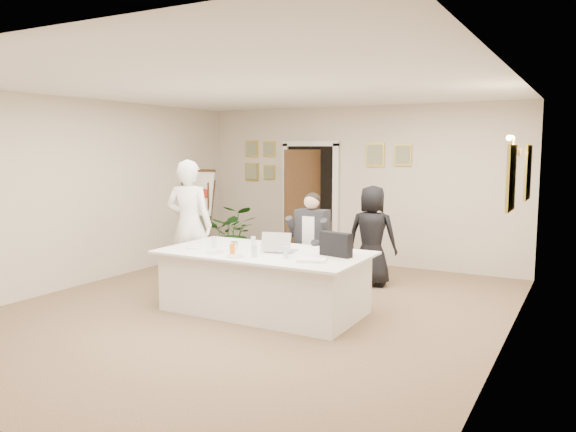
% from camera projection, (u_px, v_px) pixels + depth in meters
% --- Properties ---
extents(floor, '(7.00, 7.00, 0.00)m').
position_uv_depth(floor, '(252.00, 310.00, 7.17)').
color(floor, brown).
rests_on(floor, ground).
extents(ceiling, '(6.00, 7.00, 0.02)m').
position_uv_depth(ceiling, '(250.00, 87.00, 6.83)').
color(ceiling, white).
rests_on(ceiling, wall_back).
extents(wall_back, '(6.00, 0.10, 2.80)m').
position_uv_depth(wall_back, '(356.00, 185.00, 10.05)').
color(wall_back, beige).
rests_on(wall_back, floor).
extents(wall_left, '(0.10, 7.00, 2.80)m').
position_uv_depth(wall_left, '(83.00, 192.00, 8.43)').
color(wall_left, beige).
rests_on(wall_left, floor).
extents(wall_right, '(0.10, 7.00, 2.80)m').
position_uv_depth(wall_right, '(506.00, 215.00, 5.57)').
color(wall_right, beige).
rests_on(wall_right, floor).
extents(doorway, '(1.14, 0.86, 2.20)m').
position_uv_depth(doorway, '(308.00, 204.00, 10.35)').
color(doorway, black).
rests_on(doorway, floor).
extents(pictures_back_wall, '(3.40, 0.06, 0.80)m').
position_uv_depth(pictures_back_wall, '(316.00, 160.00, 10.35)').
color(pictures_back_wall, gold).
rests_on(pictures_back_wall, wall_back).
extents(pictures_right_wall, '(0.06, 2.20, 0.80)m').
position_uv_depth(pictures_right_wall, '(520.00, 175.00, 6.58)').
color(pictures_right_wall, gold).
rests_on(pictures_right_wall, wall_right).
extents(wall_sconce, '(0.20, 0.30, 0.24)m').
position_uv_depth(wall_sconce, '(515.00, 145.00, 6.57)').
color(wall_sconce, gold).
rests_on(wall_sconce, wall_right).
extents(conference_table, '(2.60, 1.39, 0.78)m').
position_uv_depth(conference_table, '(264.00, 281.00, 7.09)').
color(conference_table, white).
rests_on(conference_table, floor).
extents(seated_man, '(0.63, 0.67, 1.46)m').
position_uv_depth(seated_man, '(310.00, 243.00, 7.93)').
color(seated_man, black).
rests_on(seated_man, floor).
extents(flip_chart, '(0.57, 0.37, 1.64)m').
position_uv_depth(flip_chart, '(203.00, 219.00, 10.44)').
color(flip_chart, '#321C10').
rests_on(flip_chart, floor).
extents(standing_man, '(0.79, 0.61, 1.90)m').
position_uv_depth(standing_man, '(189.00, 225.00, 8.16)').
color(standing_man, white).
rests_on(standing_man, floor).
extents(standing_woman, '(0.78, 0.55, 1.51)m').
position_uv_depth(standing_woman, '(372.00, 236.00, 8.40)').
color(standing_woman, black).
rests_on(standing_woman, floor).
extents(potted_palm, '(1.18, 1.11, 1.04)m').
position_uv_depth(potted_palm, '(233.00, 233.00, 10.24)').
color(potted_palm, '#1F561C').
rests_on(potted_palm, floor).
extents(laptop, '(0.44, 0.45, 0.28)m').
position_uv_depth(laptop, '(281.00, 241.00, 7.00)').
color(laptop, '#B7BABC').
rests_on(laptop, conference_table).
extents(laptop_bag, '(0.43, 0.19, 0.29)m').
position_uv_depth(laptop_bag, '(336.00, 244.00, 6.69)').
color(laptop_bag, black).
rests_on(laptop_bag, conference_table).
extents(paper_stack, '(0.38, 0.31, 0.03)m').
position_uv_depth(paper_stack, '(312.00, 260.00, 6.41)').
color(paper_stack, white).
rests_on(paper_stack, conference_table).
extents(plate_left, '(0.23, 0.23, 0.01)m').
position_uv_depth(plate_left, '(194.00, 247.00, 7.27)').
color(plate_left, white).
rests_on(plate_left, conference_table).
extents(plate_mid, '(0.24, 0.24, 0.01)m').
position_uv_depth(plate_mid, '(215.00, 252.00, 6.95)').
color(plate_mid, white).
rests_on(plate_mid, conference_table).
extents(plate_near, '(0.24, 0.24, 0.01)m').
position_uv_depth(plate_near, '(236.00, 256.00, 6.67)').
color(plate_near, white).
rests_on(plate_near, conference_table).
extents(glass_a, '(0.07, 0.07, 0.14)m').
position_uv_depth(glass_a, '(214.00, 242.00, 7.30)').
color(glass_a, silver).
rests_on(glass_a, conference_table).
extents(glass_b, '(0.08, 0.08, 0.14)m').
position_uv_depth(glass_b, '(254.00, 251.00, 6.66)').
color(glass_b, silver).
rests_on(glass_b, conference_table).
extents(glass_c, '(0.06, 0.06, 0.14)m').
position_uv_depth(glass_c, '(286.00, 252.00, 6.59)').
color(glass_c, silver).
rests_on(glass_c, conference_table).
extents(glass_d, '(0.07, 0.07, 0.14)m').
position_uv_depth(glass_d, '(253.00, 242.00, 7.33)').
color(glass_d, silver).
rests_on(glass_d, conference_table).
extents(oj_glass, '(0.08, 0.08, 0.13)m').
position_uv_depth(oj_glass, '(232.00, 249.00, 6.81)').
color(oj_glass, orange).
rests_on(oj_glass, conference_table).
extents(steel_jug, '(0.12, 0.12, 0.11)m').
position_uv_depth(steel_jug, '(234.00, 246.00, 7.10)').
color(steel_jug, silver).
rests_on(steel_jug, conference_table).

